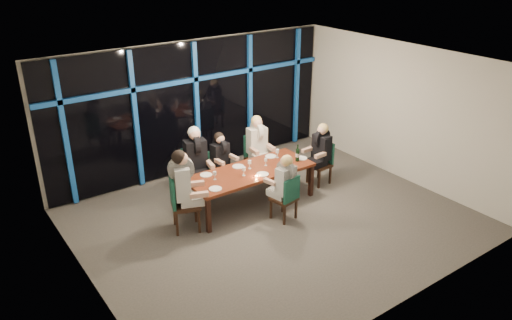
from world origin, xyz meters
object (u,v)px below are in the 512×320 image
object	(u,v)px
chair_near_mid	(287,196)
water_pitcher	(286,161)
dining_table	(250,174)
diner_end_left	(184,179)
chair_end_left	(180,201)
diner_far_mid	(221,154)
diner_near_mid	(284,177)
chair_end_right	(322,160)
diner_far_right	(258,139)
diner_end_right	(321,145)
chair_far_right	(256,154)
wine_bottle	(297,155)
chair_far_mid	(219,168)
chair_far_left	(195,170)
diner_far_left	(196,153)

from	to	relation	value
chair_near_mid	water_pitcher	xyz separation A→B (m)	(0.49, 0.67, 0.35)
dining_table	diner_end_left	distance (m)	1.56
chair_end_left	diner_end_left	bearing A→B (deg)	-90.00
diner_far_mid	diner_near_mid	distance (m)	1.73
chair_end_right	diner_far_right	size ratio (longest dim) A/B	0.96
chair_end_left	diner_end_right	bearing A→B (deg)	-70.21
diner_far_mid	water_pitcher	distance (m)	1.39
diner_far_mid	diner_far_right	size ratio (longest dim) A/B	0.89
diner_far_right	diner_end_left	xyz separation A→B (m)	(-2.33, -0.97, 0.07)
chair_far_right	diner_far_right	xyz separation A→B (m)	(-0.01, -0.08, 0.40)
diner_near_mid	wine_bottle	distance (m)	1.10
wine_bottle	chair_far_mid	bearing A→B (deg)	137.94
diner_end_left	chair_end_left	bearing A→B (deg)	90.00
diner_far_mid	water_pitcher	xyz separation A→B (m)	(0.85, -1.10, -0.00)
chair_near_mid	diner_end_right	xyz separation A→B (m)	(1.57, 0.82, 0.39)
chair_end_left	chair_far_left	bearing A→B (deg)	-20.44
chair_far_left	diner_near_mid	xyz separation A→B (m)	(0.90, -1.82, 0.29)
dining_table	diner_far_right	bearing A→B (deg)	47.04
chair_end_left	diner_end_right	world-z (taller)	diner_end_right
water_pitcher	chair_far_right	bearing A→B (deg)	84.93
dining_table	chair_far_mid	size ratio (longest dim) A/B	2.89
chair_far_mid	chair_end_right	world-z (taller)	chair_end_right
diner_far_right	diner_end_right	distance (m)	1.37
water_pitcher	chair_end_left	bearing A→B (deg)	176.07
chair_far_right	wine_bottle	world-z (taller)	wine_bottle
diner_far_mid	diner_end_left	xyz separation A→B (m)	(-1.36, -0.94, 0.17)
chair_near_mid	water_pitcher	world-z (taller)	water_pitcher
chair_end_right	diner_end_left	xyz separation A→B (m)	(-3.37, 0.00, 0.51)
chair_near_mid	diner_end_left	bearing A→B (deg)	-36.20
diner_far_right	wine_bottle	world-z (taller)	diner_far_right
chair_far_mid	chair_end_left	xyz separation A→B (m)	(-1.44, -0.98, 0.10)
diner_far_left	wine_bottle	size ratio (longest dim) A/B	2.85
diner_end_right	diner_near_mid	xyz separation A→B (m)	(-1.59, -0.75, -0.03)
diner_far_right	water_pitcher	distance (m)	1.14
diner_far_right	diner_far_mid	bearing A→B (deg)	-171.97
dining_table	diner_near_mid	size ratio (longest dim) A/B	2.91
chair_near_mid	water_pitcher	bearing A→B (deg)	-136.57
dining_table	chair_near_mid	distance (m)	0.96
diner_far_left	chair_far_mid	bearing A→B (deg)	14.44
diner_far_right	diner_end_right	world-z (taller)	diner_far_right
dining_table	diner_near_mid	bearing A→B (deg)	-77.38
diner_end_left	water_pitcher	bearing A→B (deg)	-73.60
chair_near_mid	diner_far_right	world-z (taller)	diner_far_right
dining_table	chair_far_left	world-z (taller)	chair_far_left
chair_end_right	wine_bottle	bearing A→B (deg)	-87.46
chair_far_mid	diner_far_mid	distance (m)	0.37
diner_far_mid	diner_far_left	bearing A→B (deg)	170.62
chair_near_mid	diner_end_left	world-z (taller)	diner_end_left
diner_far_mid	diner_far_right	world-z (taller)	diner_far_right
diner_end_right	chair_end_right	bearing A→B (deg)	90.00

